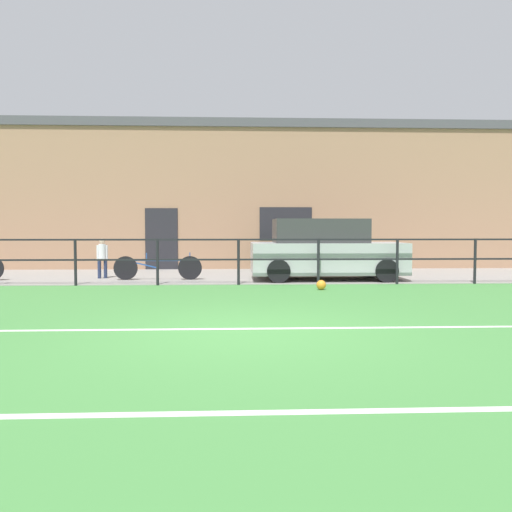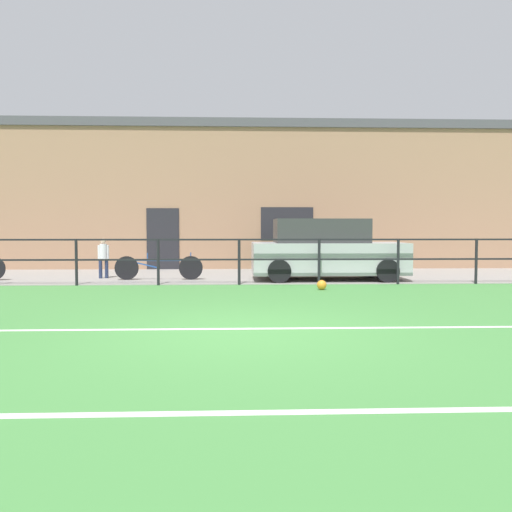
% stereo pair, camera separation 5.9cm
% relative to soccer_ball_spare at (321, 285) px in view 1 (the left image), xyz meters
% --- Properties ---
extents(ground, '(60.00, 44.00, 0.04)m').
position_rel_soccer_ball_spare_xyz_m(ground, '(-1.88, -4.86, -0.13)').
color(ground, '#478C42').
extents(field_line_touchline, '(36.00, 0.11, 0.00)m').
position_rel_soccer_ball_spare_xyz_m(field_line_touchline, '(-1.88, -4.66, -0.11)').
color(field_line_touchline, white).
rests_on(field_line_touchline, ground).
extents(field_line_hash, '(36.00, 0.11, 0.00)m').
position_rel_soccer_ball_spare_xyz_m(field_line_hash, '(-1.88, -8.02, -0.11)').
color(field_line_hash, white).
rests_on(field_line_hash, ground).
extents(pavement_strip, '(48.00, 5.00, 0.02)m').
position_rel_soccer_ball_spare_xyz_m(pavement_strip, '(-1.88, 3.64, -0.10)').
color(pavement_strip, gray).
rests_on(pavement_strip, ground).
extents(perimeter_fence, '(36.07, 0.07, 1.15)m').
position_rel_soccer_ball_spare_xyz_m(perimeter_fence, '(-1.88, 1.14, 0.64)').
color(perimeter_fence, black).
rests_on(perimeter_fence, ground).
extents(clubhouse_facade, '(28.00, 2.56, 5.16)m').
position_rel_soccer_ball_spare_xyz_m(clubhouse_facade, '(-1.88, 7.34, 2.48)').
color(clubhouse_facade, '#A37A5B').
rests_on(clubhouse_facade, ground).
extents(soccer_ball_spare, '(0.22, 0.22, 0.22)m').
position_rel_soccer_ball_spare_xyz_m(soccer_ball_spare, '(0.00, 0.00, 0.00)').
color(soccer_ball_spare, orange).
rests_on(soccer_ball_spare, ground).
extents(spectator_child, '(0.29, 0.19, 1.11)m').
position_rel_soccer_ball_spare_xyz_m(spectator_child, '(-5.65, 2.86, 0.54)').
color(spectator_child, '#232D4C').
rests_on(spectator_child, pavement_strip).
extents(parked_car_red, '(4.10, 1.93, 1.64)m').
position_rel_soccer_ball_spare_xyz_m(parked_car_red, '(0.48, 2.29, 0.68)').
color(parked_car_red, '#B7B7BC').
rests_on(parked_car_red, pavement_strip).
extents(bicycle_parked_1, '(2.37, 0.04, 0.74)m').
position_rel_soccer_ball_spare_xyz_m(bicycle_parked_1, '(-4.05, 2.34, 0.24)').
color(bicycle_parked_1, black).
rests_on(bicycle_parked_1, pavement_strip).
extents(trash_bin_0, '(0.58, 0.49, 0.94)m').
position_rel_soccer_ball_spare_xyz_m(trash_bin_0, '(-0.88, 5.62, 0.38)').
color(trash_bin_0, '#194C28').
rests_on(trash_bin_0, pavement_strip).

